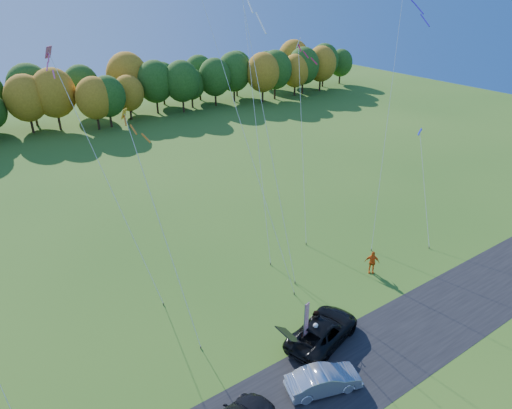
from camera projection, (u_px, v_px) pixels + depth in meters
ground at (307, 332)px, 30.25m from camera, size 160.00×160.00×0.00m
asphalt_strip at (351, 370)px, 27.29m from camera, size 90.00×6.00×0.01m
tree_line at (77, 130)px, 70.84m from camera, size 116.00×12.00×10.00m
black_suv at (323, 331)px, 29.17m from camera, size 6.28×4.19×1.60m
silver_sedan at (324, 380)px, 25.70m from camera, size 4.57×2.72×1.42m
person_tailgate_a at (315, 334)px, 28.74m from camera, size 0.58×0.75×1.80m
person_tailgate_b at (316, 323)px, 29.61m from camera, size 1.10×1.18×1.94m
person_east at (372, 262)px, 35.97m from camera, size 1.15×1.13×1.94m
feather_flag at (306, 321)px, 27.90m from camera, size 0.47×0.19×3.62m
kite_delta_blue at (237, 112)px, 30.41m from camera, size 5.24×9.99×26.95m
kite_parafoil_orange at (247, 40)px, 36.16m from camera, size 6.49×14.09×33.72m
kite_delta_red at (252, 29)px, 31.48m from camera, size 2.98×8.82×23.16m
kite_parafoil_rainbow at (388, 119)px, 39.06m from camera, size 9.25×6.93×20.89m
kite_diamond_yellow at (164, 235)px, 27.27m from camera, size 1.78×5.72×14.75m
kite_diamond_white at (302, 143)px, 40.16m from camera, size 4.66×7.62×16.84m
kite_diamond_pink at (108, 183)px, 31.31m from camera, size 3.53×8.91×17.48m
kite_diamond_blue_low at (424, 188)px, 40.59m from camera, size 4.11×5.86×9.14m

